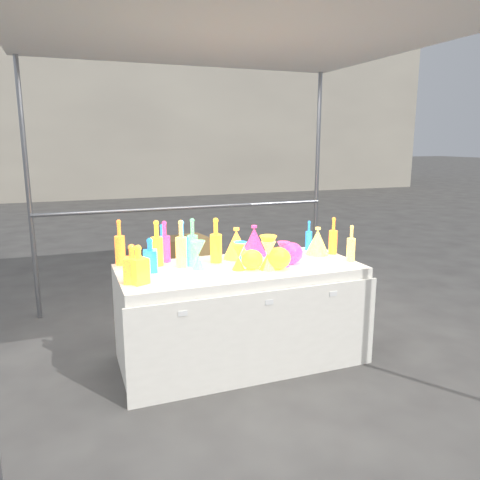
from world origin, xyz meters
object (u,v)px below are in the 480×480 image
object	(u,v)px
decanter_0	(139,264)
hourglass_0	(238,257)
cardboard_box_closed	(184,252)
bottle_0	(157,243)
display_table	(240,314)
globe_0	(252,261)

from	to	relation	value
decanter_0	hourglass_0	size ratio (longest dim) A/B	1.35
cardboard_box_closed	decanter_0	xyz separation A→B (m)	(-1.03, -2.96, 0.67)
decanter_0	hourglass_0	world-z (taller)	decanter_0
cardboard_box_closed	bottle_0	distance (m)	2.77
hourglass_0	bottle_0	bearing A→B (deg)	147.85
display_table	hourglass_0	bearing A→B (deg)	-119.31
display_table	hourglass_0	distance (m)	0.48
bottle_0	hourglass_0	distance (m)	0.63
cardboard_box_closed	hourglass_0	world-z (taller)	hourglass_0
decanter_0	globe_0	distance (m)	0.83
decanter_0	hourglass_0	distance (m)	0.73
hourglass_0	globe_0	world-z (taller)	hourglass_0
cardboard_box_closed	bottle_0	size ratio (longest dim) A/B	1.68
display_table	bottle_0	size ratio (longest dim) A/B	5.33
display_table	globe_0	distance (m)	0.45
decanter_0	cardboard_box_closed	bearing A→B (deg)	46.32
bottle_0	globe_0	xyz separation A→B (m)	(0.63, -0.35, -0.11)
bottle_0	globe_0	world-z (taller)	bottle_0
display_table	globe_0	world-z (taller)	globe_0
globe_0	cardboard_box_closed	bearing A→B (deg)	85.95
display_table	globe_0	xyz separation A→B (m)	(0.05, -0.10, 0.44)
display_table	decanter_0	world-z (taller)	decanter_0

